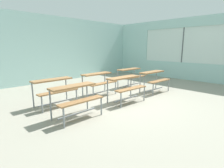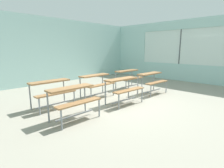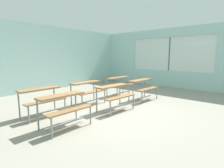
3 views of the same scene
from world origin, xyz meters
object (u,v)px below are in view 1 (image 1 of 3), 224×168
at_px(desk_bench_r0c2, 154,77).
at_px(desk_bench_r1c0, 54,86).
at_px(desk_bench_r1c2, 131,73).
at_px(desk_bench_r0c1, 126,83).
at_px(desk_bench_r1c1, 99,79).
at_px(desk_bench_r0c0, 76,94).

distance_m(desk_bench_r0c2, desk_bench_r1c0, 3.47).
height_order(desk_bench_r1c0, desk_bench_r1c2, same).
xyz_separation_m(desk_bench_r1c0, desk_bench_r1c2, (3.33, 0.01, 0.00)).
height_order(desk_bench_r0c1, desk_bench_r1c0, same).
height_order(desk_bench_r0c2, desk_bench_r1c0, same).
height_order(desk_bench_r0c2, desk_bench_r1c2, same).
bearing_deg(desk_bench_r1c2, desk_bench_r0c1, -143.16).
xyz_separation_m(desk_bench_r0c2, desk_bench_r1c1, (-1.70, 1.09, 0.00)).
bearing_deg(desk_bench_r0c1, desk_bench_r1c1, 96.51).
distance_m(desk_bench_r1c1, desk_bench_r1c2, 1.74).
bearing_deg(desk_bench_r1c1, desk_bench_r1c0, 178.95).
bearing_deg(desk_bench_r1c1, desk_bench_r1c2, 0.63).
height_order(desk_bench_r0c2, desk_bench_r1c1, same).
height_order(desk_bench_r0c0, desk_bench_r0c1, same).
relative_size(desk_bench_r0c1, desk_bench_r1c0, 1.02).
bearing_deg(desk_bench_r1c2, desk_bench_r1c0, -177.70).
bearing_deg(desk_bench_r0c2, desk_bench_r0c0, -177.55).
distance_m(desk_bench_r0c1, desk_bench_r0c2, 1.63).
distance_m(desk_bench_r1c0, desk_bench_r1c2, 3.33).
distance_m(desk_bench_r0c1, desk_bench_r1c0, 2.02).
distance_m(desk_bench_r0c0, desk_bench_r1c1, 1.97).
relative_size(desk_bench_r1c0, desk_bench_r1c1, 1.00).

